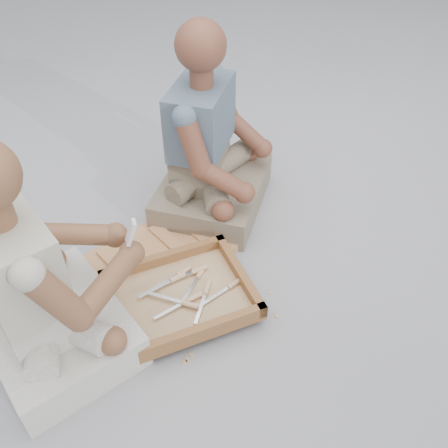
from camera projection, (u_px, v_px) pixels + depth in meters
ground at (231, 287)px, 2.15m from camera, size 60.00×60.00×0.00m
carved_panel at (162, 253)px, 2.28m from camera, size 0.65×0.47×0.04m
tool_tray at (180, 296)px, 2.03m from camera, size 0.65×0.56×0.07m
chisel_0 at (180, 274)px, 2.10m from camera, size 0.22×0.03×0.02m
chisel_1 at (189, 300)px, 2.00m from camera, size 0.22×0.02×0.02m
chisel_2 at (195, 271)px, 2.11m from camera, size 0.22×0.04×0.02m
chisel_3 at (173, 279)px, 2.07m from camera, size 0.22×0.02×0.02m
chisel_4 at (199, 276)px, 2.10m from camera, size 0.20×0.13×0.02m
chisel_5 at (185, 303)px, 1.98m from camera, size 0.14×0.19×0.02m
chisel_6 at (231, 286)px, 2.06m from camera, size 0.22×0.03×0.02m
chisel_7 at (206, 292)px, 2.03m from camera, size 0.18×0.16×0.02m
wood_chip_0 at (270, 293)px, 2.12m from camera, size 0.02×0.02×0.00m
wood_chip_1 at (243, 325)px, 2.00m from camera, size 0.02×0.02×0.00m
wood_chip_2 at (187, 360)px, 1.88m from camera, size 0.02×0.02×0.00m
wood_chip_3 at (102, 299)px, 2.10m from camera, size 0.02×0.02×0.00m
wood_chip_4 at (128, 367)px, 1.86m from camera, size 0.02×0.02×0.00m
wood_chip_5 at (191, 355)px, 1.90m from camera, size 0.02×0.02×0.00m
wood_chip_6 at (146, 289)px, 2.14m from camera, size 0.02×0.02×0.00m
wood_chip_7 at (277, 316)px, 2.03m from camera, size 0.02×0.02×0.00m
wood_chip_8 at (230, 304)px, 2.08m from camera, size 0.02×0.02×0.00m
wood_chip_9 at (188, 336)px, 1.96m from camera, size 0.02×0.02×0.00m
wood_chip_10 at (185, 362)px, 1.87m from camera, size 0.02×0.02×0.00m
craftsman at (39, 290)px, 1.73m from camera, size 0.63×0.62×0.93m
companion at (209, 153)px, 2.37m from camera, size 0.77×0.75×0.94m
mobile_phone at (131, 232)px, 1.77m from camera, size 0.06×0.05×0.10m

